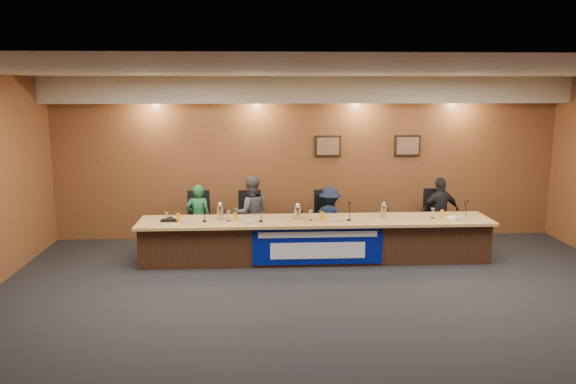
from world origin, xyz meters
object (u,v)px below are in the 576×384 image
panelist_d (440,212)px  carafe_left (220,213)px  office_chair_b (251,223)px  dais_body (315,241)px  panelist_a (198,218)px  carafe_right (384,211)px  panelist_b (251,213)px  panelist_c (330,218)px  banner (318,246)px  office_chair_d (438,221)px  carafe_mid (298,213)px  office_chair_a (199,224)px  office_chair_c (329,222)px  speakerphone (169,220)px

panelist_d → carafe_left: panelist_d is taller
office_chair_b → carafe_left: 1.07m
dais_body → panelist_d: bearing=16.7°
dais_body → panelist_a: panelist_a is taller
panelist_d → carafe_right: panelist_d is taller
panelist_b → panelist_c: 1.47m
banner → panelist_b: panelist_b is taller
office_chair_d → carafe_mid: 2.92m
office_chair_a → carafe_right: (3.31, -0.82, 0.38)m
carafe_mid → dais_body: bearing=5.7°
panelist_b → carafe_right: size_ratio=6.30×
carafe_left → carafe_right: (2.85, 0.02, -0.02)m
banner → office_chair_d: (2.45, 1.25, 0.10)m
office_chair_c → carafe_left: 2.20m
panelist_d → speakerphone: (-4.96, -0.78, 0.11)m
panelist_b → office_chair_a: bearing=-15.5°
panelist_b → panelist_c: bearing=170.4°
office_chair_d → carafe_right: carafe_right is taller
dais_body → office_chair_c: dais_body is taller
panelist_a → office_chair_c: panelist_a is taller
carafe_mid → panelist_b: bearing=136.7°
office_chair_d → carafe_left: bearing=-174.5°
office_chair_d → carafe_mid: bearing=-168.7°
carafe_mid → panelist_a: bearing=156.9°
dais_body → speakerphone: bearing=-179.0°
banner → carafe_right: (1.20, 0.43, 0.48)m
dais_body → office_chair_c: 0.91m
carafe_left → panelist_a: bearing=121.8°
carafe_left → carafe_mid: size_ratio=1.12×
panelist_a → office_chair_b: panelist_a is taller
panelist_b → carafe_left: size_ratio=5.47×
panelist_b → office_chair_a: 1.01m
office_chair_c → speakerphone: 3.01m
banner → panelist_c: (0.34, 1.15, 0.20)m
panelist_c → office_chair_d: 2.11m
carafe_mid → banner: bearing=-50.6°
banner → panelist_d: panelist_d is taller
panelist_c → office_chair_c: (0.00, 0.10, -0.10)m
panelist_b → panelist_d: panelist_b is taller
panelist_c → panelist_d: bearing=-158.6°
panelist_a → office_chair_d: (4.55, 0.10, -0.14)m
office_chair_d → carafe_mid: (-2.76, -0.86, 0.38)m
panelist_a → panelist_d: (4.55, 0.00, 0.05)m
panelist_d → carafe_mid: bearing=5.1°
dais_body → banner: banner is taller
banner → panelist_a: 2.41m
dais_body → speakerphone: size_ratio=18.75×
panelist_d → carafe_right: (-1.25, -0.72, 0.19)m
panelist_c → office_chair_b: size_ratio=2.43×
panelist_b → carafe_mid: panelist_b is taller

